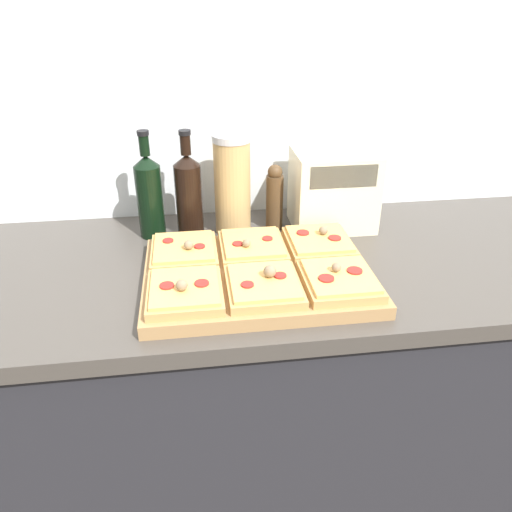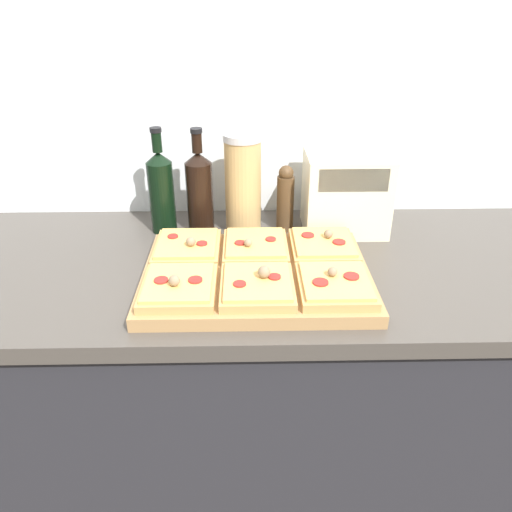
% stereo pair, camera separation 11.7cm
% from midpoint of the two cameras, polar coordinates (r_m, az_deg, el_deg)
% --- Properties ---
extents(wall_back, '(6.00, 0.06, 2.50)m').
position_cam_midpoint_polar(wall_back, '(1.48, -3.86, 17.33)').
color(wall_back, silver).
rests_on(wall_back, ground_plane).
extents(kitchen_counter, '(2.63, 0.67, 0.92)m').
position_cam_midpoint_polar(kitchen_counter, '(1.53, -1.83, -15.91)').
color(kitchen_counter, '#232328').
rests_on(kitchen_counter, ground_plane).
extents(cutting_board, '(0.52, 0.39, 0.03)m').
position_cam_midpoint_polar(cutting_board, '(1.16, -2.68, -2.32)').
color(cutting_board, '#A37A4C').
rests_on(cutting_board, kitchen_counter).
extents(pizza_slice_back_left, '(0.16, 0.17, 0.05)m').
position_cam_midpoint_polar(pizza_slice_back_left, '(1.23, -10.93, 0.54)').
color(pizza_slice_back_left, tan).
rests_on(pizza_slice_back_left, cutting_board).
extents(pizza_slice_back_center, '(0.16, 0.17, 0.05)m').
position_cam_midpoint_polar(pizza_slice_back_center, '(1.23, -3.13, 1.03)').
color(pizza_slice_back_center, tan).
rests_on(pizza_slice_back_center, cutting_board).
extents(pizza_slice_back_right, '(0.16, 0.17, 0.05)m').
position_cam_midpoint_polar(pizza_slice_back_right, '(1.25, 4.57, 1.53)').
color(pizza_slice_back_right, tan).
rests_on(pizza_slice_back_right, cutting_board).
extents(pizza_slice_front_left, '(0.16, 0.17, 0.05)m').
position_cam_midpoint_polar(pizza_slice_front_left, '(1.07, -11.27, -4.04)').
color(pizza_slice_front_left, tan).
rests_on(pizza_slice_front_left, cutting_board).
extents(pizza_slice_front_center, '(0.16, 0.17, 0.06)m').
position_cam_midpoint_polar(pizza_slice_front_center, '(1.07, -2.23, -3.43)').
color(pizza_slice_front_center, tan).
rests_on(pizza_slice_front_center, cutting_board).
extents(pizza_slice_front_right, '(0.16, 0.17, 0.05)m').
position_cam_midpoint_polar(pizza_slice_front_right, '(1.09, 6.53, -2.81)').
color(pizza_slice_front_right, tan).
rests_on(pizza_slice_front_right, cutting_board).
extents(olive_oil_bottle, '(0.07, 0.07, 0.29)m').
position_cam_midpoint_polar(olive_oil_bottle, '(1.38, -14.49, 6.75)').
color(olive_oil_bottle, black).
rests_on(olive_oil_bottle, kitchen_counter).
extents(wine_bottle, '(0.07, 0.07, 0.29)m').
position_cam_midpoint_polar(wine_bottle, '(1.37, -10.15, 7.03)').
color(wine_bottle, black).
rests_on(wine_bottle, kitchen_counter).
extents(grain_jar_tall, '(0.10, 0.10, 0.27)m').
position_cam_midpoint_polar(grain_jar_tall, '(1.36, -5.20, 8.11)').
color(grain_jar_tall, tan).
rests_on(grain_jar_tall, kitchen_counter).
extents(pepper_mill, '(0.05, 0.05, 0.19)m').
position_cam_midpoint_polar(pepper_mill, '(1.39, -0.28, 6.60)').
color(pepper_mill, '#47331E').
rests_on(pepper_mill, kitchen_counter).
extents(toaster_oven, '(0.25, 0.17, 0.22)m').
position_cam_midpoint_polar(toaster_oven, '(1.41, 6.48, 7.53)').
color(toaster_oven, beige).
rests_on(toaster_oven, kitchen_counter).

